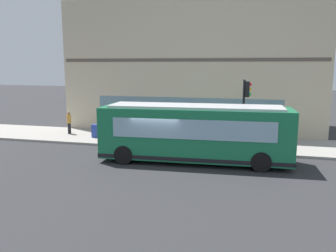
{
  "coord_description": "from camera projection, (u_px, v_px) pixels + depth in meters",
  "views": [
    {
      "loc": [
        -17.39,
        -4.87,
        5.16
      ],
      "look_at": [
        1.81,
        -0.03,
        1.65
      ],
      "focal_mm": 36.95,
      "sensor_mm": 36.0,
      "label": 1
    }
  ],
  "objects": [
    {
      "name": "building_corner",
      "position": [
        195.0,
        67.0,
        28.51
      ],
      "size": [
        7.7,
        19.62,
        10.02
      ],
      "color": "beige",
      "rests_on": "ground"
    },
    {
      "name": "newspaper_vending_box",
      "position": [
        95.0,
        131.0,
        24.22
      ],
      "size": [
        0.44,
        0.42,
        0.9
      ],
      "color": "#263F99",
      "rests_on": "sidewalk_curb"
    },
    {
      "name": "ground",
      "position": [
        159.0,
        162.0,
        18.67
      ],
      "size": [
        120.0,
        120.0,
        0.0
      ],
      "primitive_type": "plane",
      "color": "#2D2D30"
    },
    {
      "name": "pedestrian_walking_along_curb",
      "position": [
        128.0,
        122.0,
        24.45
      ],
      "size": [
        0.32,
        0.32,
        1.8
      ],
      "color": "silver",
      "rests_on": "sidewalk_curb"
    },
    {
      "name": "traffic_light_near_corner",
      "position": [
        246.0,
        102.0,
        20.09
      ],
      "size": [
        0.32,
        0.49,
        4.17
      ],
      "color": "black",
      "rests_on": "sidewalk_curb"
    },
    {
      "name": "pedestrian_near_building_entrance",
      "position": [
        69.0,
        121.0,
        25.34
      ],
      "size": [
        0.32,
        0.32,
        1.65
      ],
      "color": "black",
      "rests_on": "sidewalk_curb"
    },
    {
      "name": "sidewalk_curb",
      "position": [
        179.0,
        141.0,
        23.43
      ],
      "size": [
        4.79,
        40.0,
        0.15
      ],
      "primitive_type": "cube",
      "color": "#9E9991",
      "rests_on": "ground"
    },
    {
      "name": "fire_hydrant",
      "position": [
        220.0,
        133.0,
        24.03
      ],
      "size": [
        0.35,
        0.35,
        0.74
      ],
      "color": "yellow",
      "rests_on": "sidewalk_curb"
    },
    {
      "name": "city_bus_nearside",
      "position": [
        194.0,
        133.0,
        18.41
      ],
      "size": [
        3.07,
        10.16,
        3.07
      ],
      "color": "#197247",
      "rests_on": "ground"
    }
  ]
}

